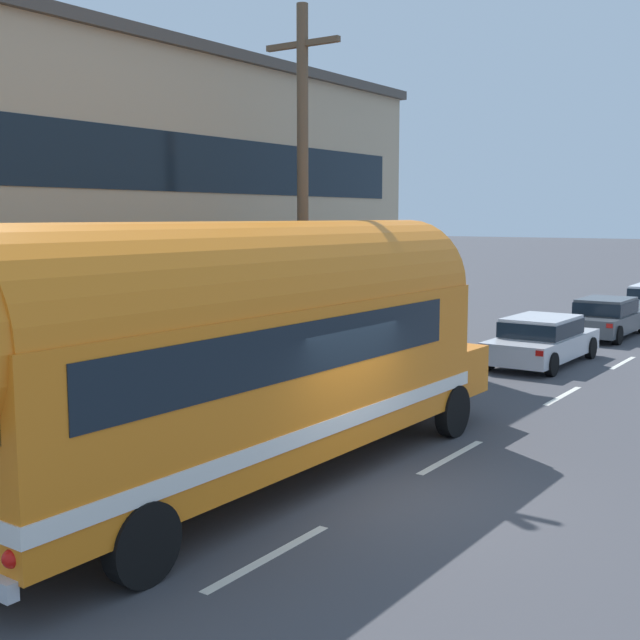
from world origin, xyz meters
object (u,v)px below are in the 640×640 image
at_px(painted_bus, 236,345).
at_px(car_second, 606,316).
at_px(car_lead, 542,338).
at_px(utility_pole, 303,205).

relative_size(painted_bus, car_second, 2.64).
bearing_deg(car_second, car_lead, -90.14).
height_order(utility_pole, painted_bus, utility_pole).
distance_m(painted_bus, car_second, 19.90).
xyz_separation_m(utility_pole, car_lead, (2.23, 8.55, -3.68)).
xyz_separation_m(car_lead, car_second, (0.02, 6.43, -0.00)).
xyz_separation_m(painted_bus, car_lead, (-0.06, 13.41, -1.56)).
xyz_separation_m(utility_pole, painted_bus, (2.29, -4.87, -2.12)).
bearing_deg(painted_bus, car_lead, 90.25).
height_order(utility_pole, car_second, utility_pole).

